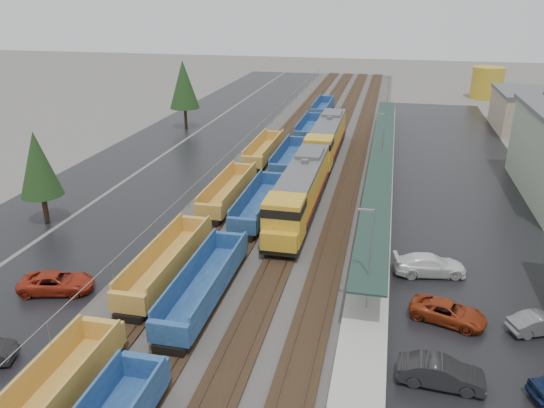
% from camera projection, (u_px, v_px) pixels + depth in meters
% --- Properties ---
extents(ballast_strip, '(20.00, 160.00, 0.08)m').
position_uv_depth(ballast_strip, '(314.00, 152.00, 74.79)').
color(ballast_strip, '#302D2B').
rests_on(ballast_strip, ground).
extents(trackbed, '(14.60, 160.00, 0.22)m').
position_uv_depth(trackbed, '(314.00, 151.00, 74.75)').
color(trackbed, black).
rests_on(trackbed, ground).
extents(west_parking_lot, '(10.00, 160.00, 0.02)m').
position_uv_depth(west_parking_lot, '(213.00, 146.00, 77.84)').
color(west_parking_lot, black).
rests_on(west_parking_lot, ground).
extents(west_road, '(9.00, 160.00, 0.02)m').
position_uv_depth(west_road, '(150.00, 142.00, 79.87)').
color(west_road, black).
rests_on(west_road, ground).
extents(east_commuter_lot, '(16.00, 100.00, 0.02)m').
position_uv_depth(east_commuter_lot, '(462.00, 185.00, 61.88)').
color(east_commuter_lot, black).
rests_on(east_commuter_lot, ground).
extents(station_platform, '(3.00, 80.00, 8.00)m').
position_uv_depth(station_platform, '(380.00, 173.00, 63.54)').
color(station_platform, '#9E9B93').
rests_on(station_platform, ground).
extents(chainlink_fence, '(0.08, 160.04, 2.02)m').
position_uv_depth(chainlink_fence, '(246.00, 140.00, 74.72)').
color(chainlink_fence, gray).
rests_on(chainlink_fence, ground).
extents(distant_hills, '(301.00, 140.00, 25.20)m').
position_uv_depth(distant_hills, '(487.00, 53.00, 202.48)').
color(distant_hills, '#475945').
rests_on(distant_hills, ground).
extents(tree_west_near, '(3.96, 3.96, 9.00)m').
position_uv_depth(tree_west_near, '(38.00, 164.00, 49.90)').
color(tree_west_near, '#332316').
rests_on(tree_west_near, ground).
extents(tree_west_far, '(4.84, 4.84, 11.00)m').
position_uv_depth(tree_west_far, '(184.00, 84.00, 85.92)').
color(tree_west_far, '#332316').
rests_on(tree_west_far, ground).
extents(tree_east, '(4.40, 4.40, 10.00)m').
position_uv_depth(tree_east, '(539.00, 119.00, 64.94)').
color(tree_east, '#332316').
rests_on(tree_east, ground).
extents(locomotive_lead, '(3.33, 21.95, 4.97)m').
position_uv_depth(locomotive_lead, '(300.00, 192.00, 52.00)').
color(locomotive_lead, black).
rests_on(locomotive_lead, ground).
extents(locomotive_trail, '(3.33, 21.95, 4.97)m').
position_uv_depth(locomotive_trail, '(326.00, 139.00, 71.05)').
color(locomotive_trail, black).
rests_on(locomotive_trail, ground).
extents(well_string_yellow, '(2.73, 79.45, 2.42)m').
position_uv_depth(well_string_yellow, '(168.00, 263.00, 41.35)').
color(well_string_yellow, '#BC8534').
rests_on(well_string_yellow, ground).
extents(well_string_blue, '(2.76, 112.33, 2.45)m').
position_uv_depth(well_string_blue, '(259.00, 204.00, 53.04)').
color(well_string_blue, navy).
rests_on(well_string_blue, ground).
extents(storage_tank, '(6.56, 6.56, 6.56)m').
position_uv_depth(storage_tank, '(487.00, 83.00, 112.33)').
color(storage_tank, '#B59724').
rests_on(storage_tank, ground).
extents(parked_car_west_c, '(3.75, 5.85, 1.50)m').
position_uv_depth(parked_car_west_c, '(57.00, 283.00, 39.36)').
color(parked_car_west_c, maroon).
rests_on(parked_car_west_c, ground).
extents(parked_car_east_a, '(1.97, 4.95, 1.60)m').
position_uv_depth(parked_car_east_a, '(441.00, 373.00, 29.89)').
color(parked_car_east_a, black).
rests_on(parked_car_east_a, ground).
extents(parked_car_east_b, '(3.75, 5.51, 1.40)m').
position_uv_depth(parked_car_east_b, '(448.00, 312.00, 35.78)').
color(parked_car_east_b, maroon).
rests_on(parked_car_east_b, ground).
extents(parked_car_east_c, '(3.31, 5.98, 1.64)m').
position_uv_depth(parked_car_east_c, '(430.00, 265.00, 41.79)').
color(parked_car_east_c, white).
rests_on(parked_car_east_c, ground).
extents(parked_car_east_e, '(3.01, 4.41, 1.37)m').
position_uv_depth(parked_car_east_e, '(540.00, 323.00, 34.60)').
color(parked_car_east_e, '#5C5D61').
rests_on(parked_car_east_e, ground).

